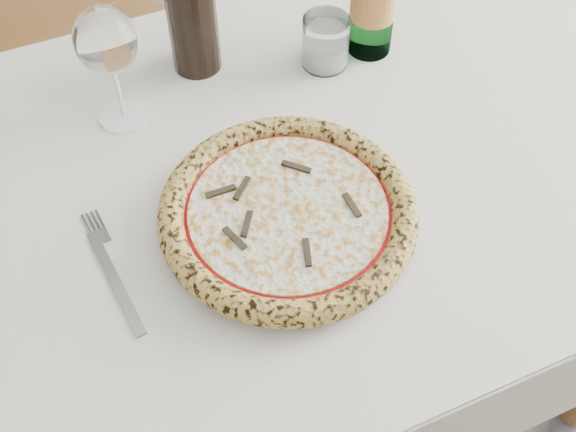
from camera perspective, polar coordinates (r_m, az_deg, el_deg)
name	(u,v)px	position (r m, az deg, el deg)	size (l,w,h in m)	color
dining_table	(259,216)	(1.06, -2.29, 0.04)	(1.37, 0.83, 0.76)	brown
chair_far	(74,25)	(1.66, -16.55, 14.27)	(0.56, 0.56, 0.93)	brown
plate	(288,221)	(0.92, 0.00, -0.43)	(0.30, 0.30, 0.02)	white
pizza	(288,213)	(0.91, 0.00, 0.25)	(0.33, 0.33, 0.03)	#F2AE79
fork	(112,272)	(0.91, -13.70, -4.33)	(0.03, 0.21, 0.00)	slate
wine_glass	(106,43)	(1.00, -14.16, 13.11)	(0.08, 0.08, 0.19)	white
tumbler	(325,45)	(1.13, 2.97, 13.37)	(0.07, 0.07, 0.08)	white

